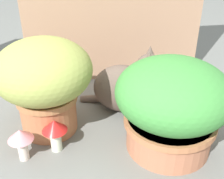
# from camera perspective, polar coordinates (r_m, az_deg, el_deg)

# --- Properties ---
(ground_plane) EXTENTS (6.00, 6.00, 0.00)m
(ground_plane) POSITION_cam_1_polar(r_m,az_deg,el_deg) (1.16, -1.56, -9.36)
(ground_plane) COLOR slate
(grass_planter) EXTENTS (0.37, 0.37, 0.39)m
(grass_planter) POSITION_cam_1_polar(r_m,az_deg,el_deg) (1.11, -13.48, 1.94)
(grass_planter) COLOR #AF6843
(grass_planter) RESTS_ON ground
(leafy_planter) EXTENTS (0.41, 0.41, 0.35)m
(leafy_planter) POSITION_cam_1_polar(r_m,az_deg,el_deg) (1.02, 11.98, -2.87)
(leafy_planter) COLOR #B46D4E
(leafy_planter) RESTS_ON ground
(cat) EXTENTS (0.36, 0.25, 0.32)m
(cat) POSITION_cam_1_polar(r_m,az_deg,el_deg) (1.25, 2.88, 0.62)
(cat) COLOR brown
(cat) RESTS_ON ground
(mushroom_ornament_pink) EXTENTS (0.09, 0.09, 0.13)m
(mushroom_ornament_pink) POSITION_cam_1_polar(r_m,az_deg,el_deg) (1.05, -17.93, -9.37)
(mushroom_ornament_pink) COLOR silver
(mushroom_ornament_pink) RESTS_ON ground
(mushroom_ornament_red) EXTENTS (0.09, 0.09, 0.13)m
(mushroom_ornament_red) POSITION_cam_1_polar(r_m,az_deg,el_deg) (1.06, -11.49, -7.95)
(mushroom_ornament_red) COLOR silver
(mushroom_ornament_red) RESTS_ON ground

